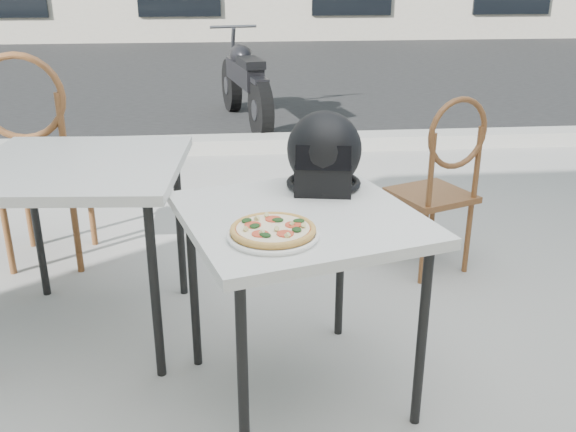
{
  "coord_description": "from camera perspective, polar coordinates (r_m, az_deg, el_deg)",
  "views": [
    {
      "loc": [
        -0.8,
        -2.27,
        1.49
      ],
      "look_at": [
        -0.63,
        -0.44,
        0.76
      ],
      "focal_mm": 40.0,
      "sensor_mm": 36.0,
      "label": 1
    }
  ],
  "objects": [
    {
      "name": "helmet",
      "position": [
        2.35,
        3.22,
        5.47
      ],
      "size": [
        0.32,
        0.33,
        0.28
      ],
      "rotation": [
        0.0,
        0.0,
        -0.17
      ],
      "color": "black",
      "rests_on": "cafe_table_main"
    },
    {
      "name": "cafe_chair_side",
      "position": [
        3.42,
        -21.52,
        5.39
      ],
      "size": [
        0.44,
        0.44,
        1.12
      ],
      "rotation": [
        0.0,
        0.0,
        3.12
      ],
      "color": "brown",
      "rests_on": "ground"
    },
    {
      "name": "street_asphalt",
      "position": [
        9.42,
        -0.37,
        12.55
      ],
      "size": [
        30.0,
        8.0,
        0.0
      ],
      "primitive_type": "cube",
      "color": "black",
      "rests_on": "ground"
    },
    {
      "name": "plate",
      "position": [
        1.94,
        -1.34,
        -1.73
      ],
      "size": [
        0.32,
        0.32,
        0.02
      ],
      "rotation": [
        0.0,
        0.0,
        0.13
      ],
      "color": "white",
      "rests_on": "cafe_table_main"
    },
    {
      "name": "pizza",
      "position": [
        1.93,
        -1.34,
        -1.19
      ],
      "size": [
        0.26,
        0.26,
        0.03
      ],
      "rotation": [
        0.0,
        0.0,
        0.0
      ],
      "color": "#DBA650",
      "rests_on": "plate"
    },
    {
      "name": "ground",
      "position": [
        2.83,
        12.15,
        -10.64
      ],
      "size": [
        80.0,
        80.0,
        0.0
      ],
      "primitive_type": "plane",
      "color": "#9E9C96",
      "rests_on": "ground"
    },
    {
      "name": "cafe_chair_main",
      "position": [
        3.22,
        13.5,
        3.41
      ],
      "size": [
        0.46,
        0.46,
        0.92
      ],
      "rotation": [
        0.0,
        0.0,
        3.52
      ],
      "color": "brown",
      "rests_on": "ground"
    },
    {
      "name": "curb",
      "position": [
        5.52,
        3.24,
        6.6
      ],
      "size": [
        30.0,
        0.25,
        0.12
      ],
      "primitive_type": "cube",
      "color": "#A3A299",
      "rests_on": "ground"
    },
    {
      "name": "cafe_table_main",
      "position": [
        2.16,
        1.09,
        -1.33
      ],
      "size": [
        0.93,
        0.93,
        0.71
      ],
      "rotation": [
        0.0,
        0.0,
        0.28
      ],
      "color": "silver",
      "rests_on": "ground"
    },
    {
      "name": "cafe_table_side",
      "position": [
        2.67,
        -18.04,
        3.17
      ],
      "size": [
        0.86,
        0.86,
        0.76
      ],
      "rotation": [
        0.0,
        0.0,
        -0.07
      ],
      "color": "silver",
      "rests_on": "ground"
    },
    {
      "name": "motorcycle",
      "position": [
        6.34,
        -3.9,
        11.67
      ],
      "size": [
        0.55,
        1.8,
        0.9
      ],
      "rotation": [
        0.0,
        0.0,
        0.19
      ],
      "color": "black",
      "rests_on": "street_asphalt"
    }
  ]
}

